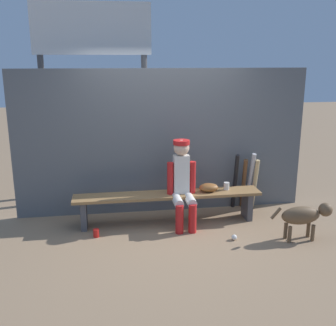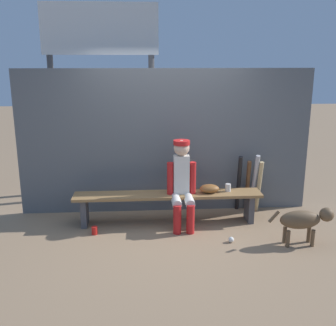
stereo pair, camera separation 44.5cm
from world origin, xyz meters
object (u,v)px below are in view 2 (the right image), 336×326
object	(u,v)px
player_seated	(182,181)
baseball_glove	(209,189)
scoreboard	(105,53)
bat_wood_dark	(248,185)
dugout_bench	(168,200)
bat_aluminum_silver	(254,183)
baseball	(231,240)
dog	(304,220)
bat_wood_natural	(259,187)
cup_on_ground	(95,230)
bat_aluminum_black	(239,183)
cup_on_bench	(228,188)

from	to	relation	value
player_seated	baseball_glove	xyz separation A→B (m)	(0.40, 0.11, -0.15)
player_seated	scoreboard	world-z (taller)	scoreboard
bat_wood_dark	scoreboard	size ratio (longest dim) A/B	0.24
dugout_bench	bat_aluminum_silver	world-z (taller)	bat_aluminum_silver
player_seated	baseball	world-z (taller)	player_seated
bat_wood_dark	bat_aluminum_silver	size ratio (longest dim) A/B	0.90
dog	bat_wood_dark	bearing A→B (deg)	109.17
dugout_bench	bat_wood_natural	xyz separation A→B (m)	(1.42, 0.33, 0.06)
baseball_glove	baseball	xyz separation A→B (m)	(0.18, -0.70, -0.47)
dugout_bench	cup_on_ground	world-z (taller)	dugout_bench
player_seated	cup_on_ground	xyz separation A→B (m)	(-1.21, -0.22, -0.60)
player_seated	cup_on_ground	world-z (taller)	player_seated
player_seated	bat_aluminum_silver	distance (m)	1.27
bat_aluminum_silver	cup_on_ground	bearing A→B (deg)	-163.46
bat_aluminum_silver	scoreboard	bearing A→B (deg)	154.65
baseball_glove	bat_wood_dark	bearing A→B (deg)	29.86
baseball_glove	cup_on_ground	world-z (taller)	baseball_glove
dugout_bench	player_seated	distance (m)	0.37
baseball	dog	bearing A→B (deg)	-7.33
bat_aluminum_black	bat_aluminum_silver	world-z (taller)	bat_aluminum_silver
cup_on_ground	bat_aluminum_black	bearing A→B (deg)	18.08
cup_on_ground	bat_wood_natural	bearing A→B (deg)	15.19
cup_on_ground	dugout_bench	bearing A→B (deg)	17.90
bat_wood_natural	baseball	bearing A→B (deg)	-122.12
baseball_glove	bat_aluminum_black	bearing A→B (deg)	35.29
player_seated	dog	bearing A→B (deg)	-25.54
bat_aluminum_black	scoreboard	world-z (taller)	scoreboard
player_seated	dog	xyz separation A→B (m)	(1.48, -0.71, -0.32)
player_seated	scoreboard	bearing A→B (deg)	125.85
baseball_glove	bat_aluminum_silver	xyz separation A→B (m)	(0.76, 0.38, -0.05)
player_seated	bat_aluminum_black	bearing A→B (deg)	27.10
bat_wood_natural	baseball	size ratio (longest dim) A/B	11.03
baseball_glove	bat_wood_natural	world-z (taller)	bat_wood_natural
bat_wood_natural	dog	size ratio (longest dim) A/B	0.97
bat_aluminum_silver	dog	bearing A→B (deg)	-74.95
baseball_glove	scoreboard	distance (m)	2.84
bat_aluminum_silver	dog	world-z (taller)	bat_aluminum_silver
baseball	bat_aluminum_black	bearing A→B (deg)	72.37
cup_on_bench	dog	size ratio (longest dim) A/B	0.13
dugout_bench	baseball	bearing A→B (deg)	-42.11
player_seated	baseball_glove	distance (m)	0.44
dugout_bench	bat_wood_natural	distance (m)	1.46
player_seated	bat_aluminum_black	xyz separation A→B (m)	(0.92, 0.47, -0.20)
bat_wood_dark	dog	xyz separation A→B (m)	(0.42, -1.20, -0.08)
dugout_bench	scoreboard	world-z (taller)	scoreboard
baseball_glove	cup_on_ground	bearing A→B (deg)	-168.46
bat_aluminum_silver	player_seated	bearing A→B (deg)	-157.56
bat_wood_natural	cup_on_ground	xyz separation A→B (m)	(-2.44, -0.66, -0.35)
bat_aluminum_black	bat_wood_dark	size ratio (longest dim) A/B	1.10
bat_wood_natural	baseball	distance (m)	1.27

